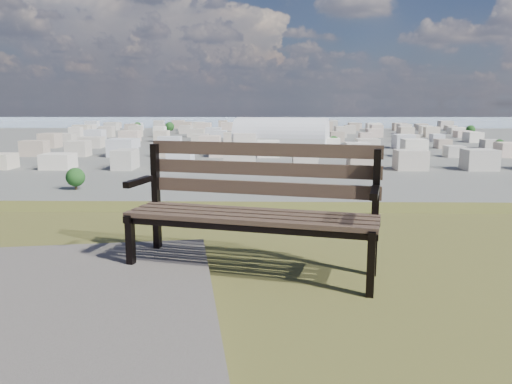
{
  "coord_description": "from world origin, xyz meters",
  "views": [
    {
      "loc": [
        -0.85,
        -1.95,
        26.31
      ],
      "look_at": [
        -0.97,
        3.76,
        25.3
      ],
      "focal_mm": 35.0,
      "sensor_mm": 36.0,
      "label": 1
    }
  ],
  "objects": [
    {
      "name": "park_bench",
      "position": [
        -0.94,
        1.87,
        25.57
      ],
      "size": [
        2.0,
        1.07,
        1.0
      ],
      "rotation": [
        0.0,
        0.0,
        -0.25
      ],
      "color": "#463828",
      "rests_on": "hilltop_mesa"
    },
    {
      "name": "arena",
      "position": [
        8.45,
        304.93,
        5.63
      ],
      "size": [
        60.55,
        36.31,
        23.88
      ],
      "rotation": [
        0.0,
        0.0,
        -0.23
      ],
      "color": "silver",
      "rests_on": "ground"
    },
    {
      "name": "city_blocks",
      "position": [
        0.0,
        394.44,
        3.5
      ],
      "size": [
        395.0,
        361.0,
        7.0
      ],
      "color": "beige",
      "rests_on": "ground"
    },
    {
      "name": "city_trees",
      "position": [
        -26.39,
        319.0,
        4.83
      ],
      "size": [
        406.52,
        387.2,
        9.98
      ],
      "color": "#332719",
      "rests_on": "ground"
    },
    {
      "name": "bay_water",
      "position": [
        0.0,
        900.0,
        0.0
      ],
      "size": [
        2400.0,
        700.0,
        0.12
      ],
      "primitive_type": "cube",
      "color": "#99AFC3",
      "rests_on": "ground"
    },
    {
      "name": "far_hills",
      "position": [
        -60.92,
        1402.93,
        25.47
      ],
      "size": [
        2050.0,
        340.0,
        60.0
      ],
      "color": "#8B9AAD",
      "rests_on": "ground"
    }
  ]
}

